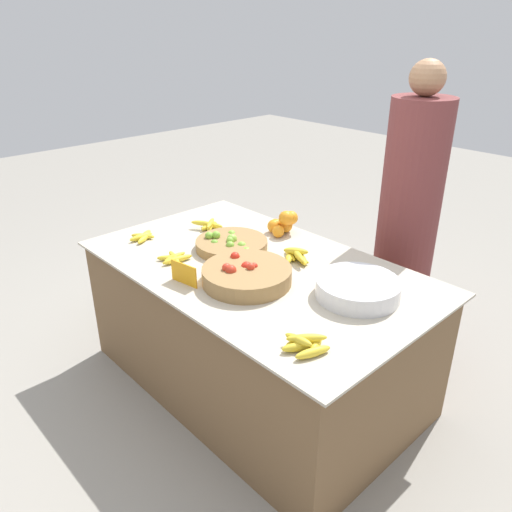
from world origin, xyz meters
TOP-DOWN VIEW (x-y plane):
  - ground_plane at (0.00, 0.00)m, footprint 12.00×12.00m
  - market_table at (0.00, 0.00)m, footprint 1.70×1.01m
  - lime_bowl at (-0.22, 0.04)m, footprint 0.37×0.37m
  - tomato_basket at (0.10, -0.15)m, footprint 0.40×0.40m
  - orange_pile at (-0.19, 0.38)m, footprint 0.15×0.16m
  - metal_bowl at (0.51, 0.11)m, footprint 0.36×0.36m
  - price_sign at (-0.08, -0.36)m, footprint 0.15×0.03m
  - banana_bunch_back_center at (-0.65, -0.23)m, footprint 0.14×0.16m
  - banana_bunch_front_center at (-0.52, 0.13)m, footprint 0.15×0.15m
  - banana_bunch_front_right at (-0.31, -0.26)m, footprint 0.15×0.16m
  - banana_bunch_middle_right at (0.09, 0.18)m, footprint 0.21×0.14m
  - banana_bunch_front_left at (0.62, -0.34)m, footprint 0.16×0.18m
  - vendor_person at (0.29, 0.86)m, footprint 0.32×0.32m

SIDE VIEW (x-z plane):
  - ground_plane at x=0.00m, z-range 0.00..0.00m
  - market_table at x=0.00m, z-range 0.00..0.69m
  - banana_bunch_front_right at x=-0.31m, z-range 0.69..0.72m
  - banana_bunch_back_center at x=-0.65m, z-range 0.69..0.72m
  - banana_bunch_front_center at x=-0.52m, z-range 0.69..0.74m
  - banana_bunch_front_left at x=0.62m, z-range 0.69..0.74m
  - banana_bunch_middle_right at x=0.09m, z-range 0.69..0.75m
  - lime_bowl at x=-0.22m, z-range 0.68..0.76m
  - tomato_basket at x=0.10m, z-range 0.68..0.78m
  - metal_bowl at x=0.51m, z-range 0.69..0.77m
  - vendor_person at x=0.29m, z-range -0.06..1.54m
  - price_sign at x=-0.08m, z-range 0.69..0.79m
  - orange_pile at x=-0.19m, z-range 0.68..0.82m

